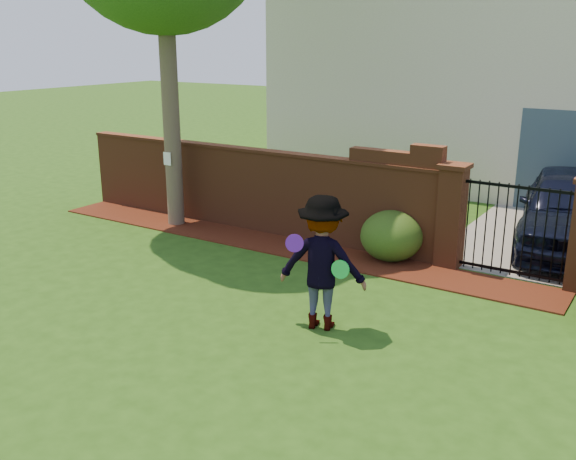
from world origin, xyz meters
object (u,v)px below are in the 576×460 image
Objects in this scene: frisbee_purple at (295,243)px; frisbee_green at (340,269)px; man at (321,264)px; car at (570,213)px.

frisbee_green is at bearing 23.60° from frisbee_purple.
man is at bearing 163.51° from frisbee_green.
car reaches higher than frisbee_green.
frisbee_purple is at bearing 42.16° from man.
man is at bearing 58.29° from frisbee_purple.
car is 6.40m from frisbee_purple.
man is 7.80× the size of frisbee_purple.
car is at bearing -128.89° from man.
car is 5.94m from frisbee_green.
frisbee_green is (0.57, 0.25, -0.34)m from frisbee_purple.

